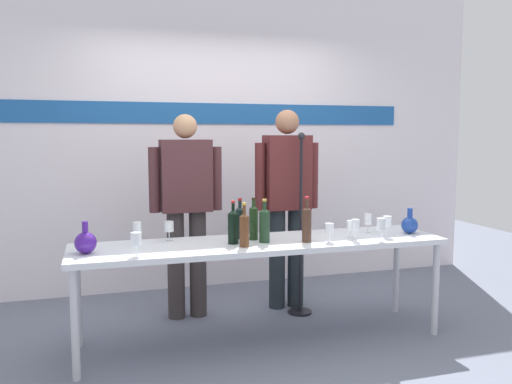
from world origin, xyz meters
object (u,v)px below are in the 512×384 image
at_px(microphone_stand, 300,254).
at_px(wine_glass_left_2, 169,227).
at_px(wine_glass_right_5, 381,225).
at_px(wine_bottle_5, 264,224).
at_px(decanter_blue_right, 410,225).
at_px(wine_bottle_0, 307,223).
at_px(wine_bottle_4, 240,221).
at_px(wine_glass_right_1, 355,225).
at_px(wine_glass_right_2, 368,220).
at_px(wine_glass_right_4, 329,228).
at_px(presenter_left, 186,203).
at_px(wine_glass_left_0, 137,229).
at_px(wine_bottle_3, 244,229).
at_px(presenter_right, 287,197).
at_px(wine_glass_left_1, 136,240).
at_px(wine_bottle_2, 233,226).
at_px(wine_bottle_1, 254,221).
at_px(decanter_blue_left, 86,242).
at_px(display_table, 262,249).
at_px(wine_glass_right_0, 387,222).
at_px(wine_glass_right_3, 351,226).

bearing_deg(microphone_stand, wine_glass_left_2, -166.81).
bearing_deg(wine_glass_right_5, wine_bottle_5, 165.60).
relative_size(decanter_blue_right, wine_bottle_0, 0.61).
xyz_separation_m(wine_bottle_4, wine_glass_right_1, (0.78, -0.32, -0.02)).
relative_size(wine_glass_right_2, wine_glass_right_4, 1.14).
distance_m(presenter_left, wine_glass_left_0, 0.70).
bearing_deg(wine_bottle_4, wine_glass_right_2, -4.61).
height_order(presenter_left, wine_bottle_3, presenter_left).
bearing_deg(presenter_right, presenter_left, -180.00).
bearing_deg(wine_glass_right_5, wine_glass_right_1, 155.63).
bearing_deg(wine_glass_left_1, wine_glass_left_2, 58.89).
bearing_deg(presenter_right, wine_bottle_2, -133.45).
bearing_deg(wine_bottle_5, wine_glass_right_1, -11.68).
bearing_deg(wine_glass_left_2, wine_bottle_1, -12.84).
bearing_deg(wine_bottle_5, wine_glass_left_0, 168.52).
relative_size(decanter_blue_right, presenter_right, 0.12).
bearing_deg(wine_bottle_0, decanter_blue_left, 177.28).
bearing_deg(wine_bottle_4, wine_bottle_2, -119.64).
relative_size(wine_glass_right_1, wine_glass_right_5, 0.93).
bearing_deg(display_table, wine_bottle_5, -82.79).
bearing_deg(wine_glass_right_1, wine_bottle_2, 170.09).
relative_size(wine_glass_left_1, wine_glass_right_1, 0.98).
relative_size(wine_bottle_1, wine_bottle_5, 1.00).
height_order(display_table, wine_glass_right_0, wine_glass_right_0).
height_order(decanter_blue_right, wine_glass_left_0, decanter_blue_right).
bearing_deg(wine_bottle_3, presenter_left, 107.92).
bearing_deg(wine_glass_right_5, decanter_blue_left, 174.24).
distance_m(wine_bottle_4, wine_glass_right_0, 1.11).
distance_m(presenter_left, wine_bottle_5, 0.84).
height_order(wine_bottle_1, wine_glass_right_2, wine_bottle_1).
distance_m(decanter_blue_right, wine_bottle_1, 1.24).
distance_m(wine_bottle_2, wine_glass_right_0, 1.17).
height_order(wine_bottle_2, wine_glass_left_0, wine_bottle_2).
distance_m(presenter_left, wine_glass_right_2, 1.46).
xyz_separation_m(decanter_blue_right, presenter_right, (-0.76, 0.72, 0.16)).
bearing_deg(wine_glass_left_0, wine_bottle_2, -13.77).
relative_size(wine_bottle_0, wine_glass_right_3, 2.48).
height_order(display_table, wine_bottle_0, wine_bottle_0).
xyz_separation_m(presenter_left, wine_bottle_4, (0.31, -0.53, -0.08)).
distance_m(presenter_left, wine_glass_left_1, 1.02).
bearing_deg(presenter_left, wine_glass_left_2, -113.64).
relative_size(presenter_right, wine_glass_left_0, 10.57).
distance_m(wine_bottle_4, wine_glass_left_0, 0.75).
height_order(decanter_blue_left, wine_glass_right_1, decanter_blue_left).
bearing_deg(wine_bottle_0, wine_bottle_4, 148.37).
height_order(display_table, wine_glass_right_3, wine_glass_right_3).
xyz_separation_m(presenter_right, wine_glass_right_0, (0.51, -0.80, -0.12)).
relative_size(presenter_left, presenter_right, 0.97).
height_order(wine_glass_right_1, wine_glass_right_2, wine_glass_right_1).
xyz_separation_m(presenter_left, wine_glass_right_4, (0.89, -0.84, -0.11)).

